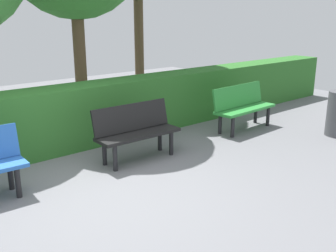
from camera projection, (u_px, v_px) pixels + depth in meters
name	position (u px, v px, depth m)	size (l,w,h in m)	color
ground_plane	(104.00, 191.00, 5.09)	(17.15, 17.15, 0.00)	slate
bench_green	(243.00, 105.00, 7.68)	(1.46, 0.52, 0.86)	#2D8C38
bench_black	(136.00, 129.00, 6.10)	(1.36, 0.49, 0.86)	black
hedge_row	(102.00, 112.00, 7.00)	(13.15, 0.67, 1.05)	#2D6B28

